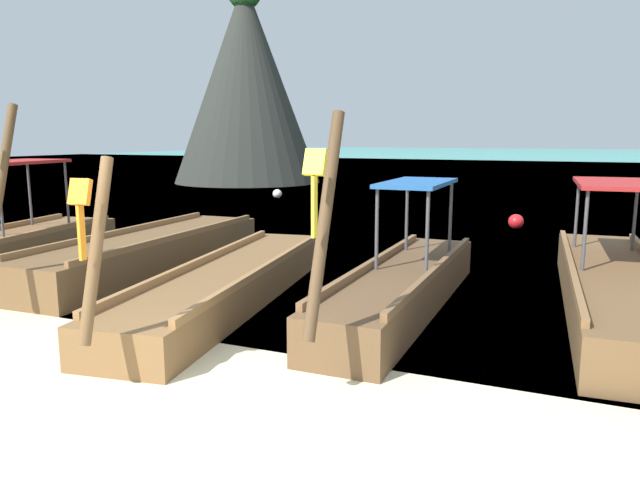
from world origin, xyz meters
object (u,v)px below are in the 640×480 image
at_px(karst_rock, 244,87).
at_px(mooring_buoy_far, 516,222).
at_px(longtail_boat_orange_ribbon, 232,283).
at_px(longtail_boat_violet_ribbon, 614,287).
at_px(longtail_boat_green_ribbon, 148,253).
at_px(longtail_boat_yellow_ribbon, 403,285).
at_px(mooring_buoy_near, 277,194).

bearing_deg(karst_rock, mooring_buoy_far, -37.74).
relative_size(longtail_boat_orange_ribbon, longtail_boat_violet_ribbon, 0.96).
relative_size(longtail_boat_green_ribbon, longtail_boat_orange_ribbon, 0.95).
bearing_deg(longtail_boat_yellow_ribbon, longtail_boat_orange_ribbon, -166.85).
bearing_deg(mooring_buoy_near, longtail_boat_green_ribbon, -72.96).
distance_m(longtail_boat_yellow_ribbon, mooring_buoy_far, 8.40).
distance_m(longtail_boat_violet_ribbon, karst_rock, 25.89).
height_order(longtail_boat_violet_ribbon, mooring_buoy_near, longtail_boat_violet_ribbon).
bearing_deg(karst_rock, longtail_boat_orange_ribbon, -60.09).
distance_m(longtail_boat_green_ribbon, longtail_boat_yellow_ribbon, 4.97).
relative_size(longtail_boat_green_ribbon, mooring_buoy_far, 15.91).
xyz_separation_m(longtail_boat_violet_ribbon, mooring_buoy_near, (-11.47, 11.85, -0.17)).
relative_size(longtail_boat_yellow_ribbon, karst_rock, 0.57).
bearing_deg(longtail_boat_green_ribbon, longtail_boat_orange_ribbon, -24.62).
distance_m(longtail_boat_green_ribbon, mooring_buoy_far, 9.65).
height_order(longtail_boat_green_ribbon, longtail_boat_orange_ribbon, longtail_boat_green_ribbon).
bearing_deg(longtail_boat_violet_ribbon, mooring_buoy_far, 105.48).
height_order(longtail_boat_green_ribbon, karst_rock, karst_rock).
relative_size(longtail_boat_violet_ribbon, mooring_buoy_near, 19.29).
height_order(karst_rock, mooring_buoy_far, karst_rock).
relative_size(longtail_boat_violet_ribbon, karst_rock, 0.66).
distance_m(longtail_boat_green_ribbon, mooring_buoy_near, 12.92).
xyz_separation_m(longtail_boat_orange_ribbon, longtail_boat_yellow_ribbon, (2.47, 0.58, 0.09)).
bearing_deg(longtail_boat_orange_ribbon, mooring_buoy_far, 70.38).
xyz_separation_m(longtail_boat_orange_ribbon, longtail_boat_violet_ribbon, (5.21, 1.63, 0.09)).
height_order(longtail_boat_orange_ribbon, mooring_buoy_near, longtail_boat_orange_ribbon).
height_order(longtail_boat_orange_ribbon, mooring_buoy_far, longtail_boat_orange_ribbon).
xyz_separation_m(longtail_boat_violet_ribbon, mooring_buoy_far, (-2.02, 7.31, -0.15)).
bearing_deg(longtail_boat_violet_ribbon, longtail_boat_green_ribbon, -176.26).
height_order(longtail_boat_violet_ribbon, karst_rock, karst_rock).
xyz_separation_m(longtail_boat_orange_ribbon, karst_rock, (-11.83, 20.57, 4.70)).
xyz_separation_m(longtail_boat_green_ribbon, mooring_buoy_far, (5.66, 7.81, -0.13)).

